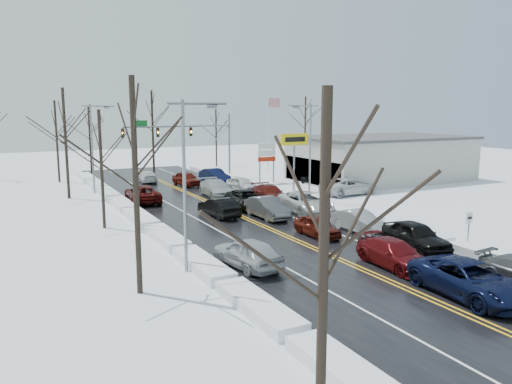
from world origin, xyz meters
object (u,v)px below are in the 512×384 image
tires_plus_sign (294,143)px  dealership_building (381,158)px  traffic_signal_mast (190,135)px  oncoming_car_0 (219,217)px  flagpole (269,129)px

tires_plus_sign → dealership_building: 13.82m
traffic_signal_mast → dealership_building: bearing=-25.9°
tires_plus_sign → oncoming_car_0: (-12.10, -8.22, -4.99)m
tires_plus_sign → dealership_building: (13.48, 2.01, -2.34)m
flagpole → oncoming_car_0: 28.46m
flagpole → oncoming_car_0: (-16.77, -22.22, -5.93)m
dealership_building → flagpole: bearing=126.3°
tires_plus_sign → dealership_building: bearing=8.5°
traffic_signal_mast → tires_plus_sign: 13.92m
oncoming_car_0 → traffic_signal_mast: bearing=-109.0°
traffic_signal_mast → tires_plus_sign: bearing=-59.5°
flagpole → dealership_building: flagpole is taller
traffic_signal_mast → oncoming_car_0: 21.54m
oncoming_car_0 → dealership_building: bearing=-163.2°
dealership_building → oncoming_car_0: (-25.57, -10.22, -2.66)m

